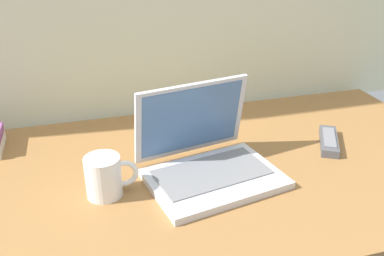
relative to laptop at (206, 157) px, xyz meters
The scene contains 4 objects.
desk 0.09m from the laptop, 162.55° to the left, with size 1.60×0.76×0.03m.
laptop is the anchor object (origin of this frame).
coffee_mug 0.25m from the laptop, behind, with size 0.12×0.08×0.10m.
remote_control_near 0.38m from the laptop, ahead, with size 0.12×0.16×0.02m.
Camera 1 is at (-0.21, -0.87, 0.60)m, focal length 39.55 mm.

